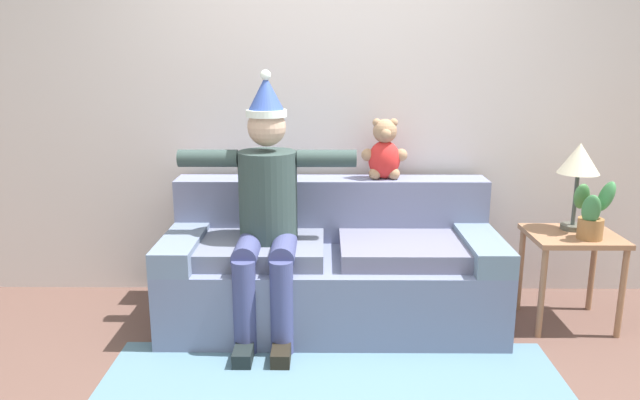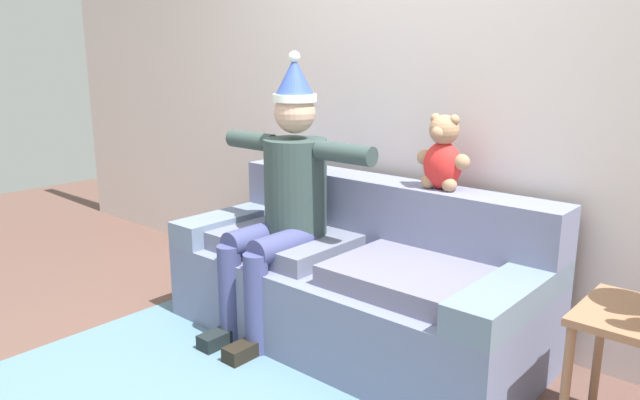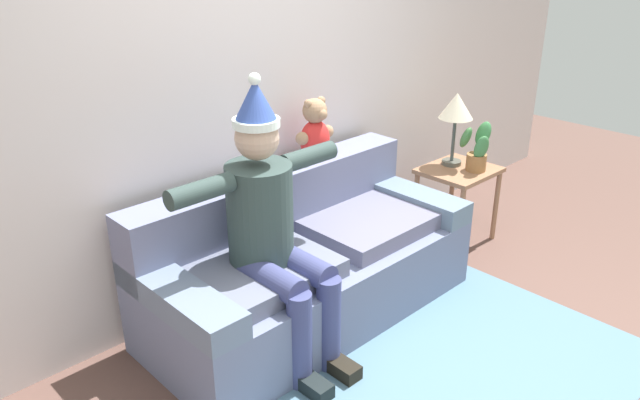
{
  "view_description": "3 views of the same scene",
  "coord_description": "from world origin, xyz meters",
  "px_view_note": "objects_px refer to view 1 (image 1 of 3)",
  "views": [
    {
      "loc": [
        -0.04,
        -2.44,
        1.59
      ],
      "look_at": [
        -0.07,
        0.84,
        0.79
      ],
      "focal_mm": 33.84,
      "sensor_mm": 36.0,
      "label": 1
    },
    {
      "loc": [
        1.82,
        -1.34,
        1.49
      ],
      "look_at": [
        -0.1,
        0.86,
        0.78
      ],
      "focal_mm": 33.71,
      "sensor_mm": 36.0,
      "label": 2
    },
    {
      "loc": [
        -2.14,
        -1.3,
        2.11
      ],
      "look_at": [
        -0.06,
        0.85,
        0.8
      ],
      "focal_mm": 34.71,
      "sensor_mm": 36.0,
      "label": 3
    }
  ],
  "objects_px": {
    "person_seated": "(267,204)",
    "potted_plant": "(592,212)",
    "side_table": "(572,249)",
    "teddy_bear": "(384,152)",
    "table_lamp": "(579,163)",
    "couch": "(331,267)"
  },
  "relations": [
    {
      "from": "person_seated",
      "to": "potted_plant",
      "type": "relative_size",
      "value": 4.33
    },
    {
      "from": "person_seated",
      "to": "potted_plant",
      "type": "height_order",
      "value": "person_seated"
    },
    {
      "from": "side_table",
      "to": "potted_plant",
      "type": "relative_size",
      "value": 1.62
    },
    {
      "from": "teddy_bear",
      "to": "potted_plant",
      "type": "relative_size",
      "value": 1.1
    },
    {
      "from": "table_lamp",
      "to": "person_seated",
      "type": "bearing_deg",
      "value": -174.48
    },
    {
      "from": "person_seated",
      "to": "teddy_bear",
      "type": "bearing_deg",
      "value": 31.06
    },
    {
      "from": "couch",
      "to": "person_seated",
      "type": "relative_size",
      "value": 1.31
    },
    {
      "from": "person_seated",
      "to": "table_lamp",
      "type": "xyz_separation_m",
      "value": [
        1.82,
        0.18,
        0.21
      ]
    },
    {
      "from": "teddy_bear",
      "to": "side_table",
      "type": "xyz_separation_m",
      "value": [
        1.09,
        -0.34,
        -0.53
      ]
    },
    {
      "from": "teddy_bear",
      "to": "table_lamp",
      "type": "distance_m",
      "value": 1.14
    },
    {
      "from": "couch",
      "to": "side_table",
      "type": "distance_m",
      "value": 1.43
    },
    {
      "from": "side_table",
      "to": "potted_plant",
      "type": "height_order",
      "value": "potted_plant"
    },
    {
      "from": "couch",
      "to": "potted_plant",
      "type": "relative_size",
      "value": 5.65
    },
    {
      "from": "couch",
      "to": "potted_plant",
      "type": "bearing_deg",
      "value": -6.42
    },
    {
      "from": "couch",
      "to": "person_seated",
      "type": "xyz_separation_m",
      "value": [
        -0.37,
        -0.16,
        0.43
      ]
    },
    {
      "from": "person_seated",
      "to": "potted_plant",
      "type": "distance_m",
      "value": 1.84
    },
    {
      "from": "couch",
      "to": "table_lamp",
      "type": "distance_m",
      "value": 1.58
    },
    {
      "from": "potted_plant",
      "to": "person_seated",
      "type": "bearing_deg",
      "value": 179.95
    },
    {
      "from": "person_seated",
      "to": "side_table",
      "type": "height_order",
      "value": "person_seated"
    },
    {
      "from": "table_lamp",
      "to": "side_table",
      "type": "bearing_deg",
      "value": -107.6
    },
    {
      "from": "couch",
      "to": "potted_plant",
      "type": "height_order",
      "value": "potted_plant"
    },
    {
      "from": "potted_plant",
      "to": "couch",
      "type": "bearing_deg",
      "value": 173.58
    }
  ]
}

